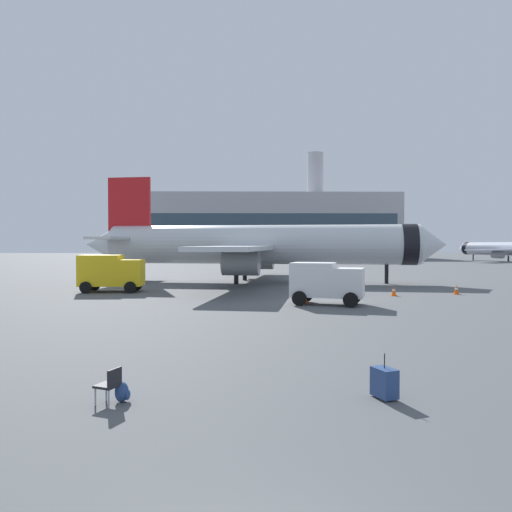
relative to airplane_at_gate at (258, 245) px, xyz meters
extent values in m
cylinder|color=silver|center=(0.23, -0.04, 0.04)|extent=(30.22, 8.52, 3.80)
cone|color=silver|center=(16.23, -2.61, 0.04)|extent=(2.94, 3.95, 3.61)
cone|color=silver|center=(-16.16, 2.60, 0.04)|extent=(3.70, 3.88, 3.42)
cylinder|color=black|center=(14.05, -2.26, 0.04)|extent=(2.00, 4.05, 3.88)
cube|color=silver|center=(0.51, 8.02, -0.26)|extent=(7.28, 16.56, 0.36)
cube|color=silver|center=(-2.03, -7.78, -0.26)|extent=(7.28, 16.56, 0.36)
cylinder|color=gray|center=(0.12, 5.55, -1.56)|extent=(3.51, 2.68, 2.20)
cylinder|color=gray|center=(-1.63, -5.31, -1.56)|extent=(3.51, 2.68, 2.20)
cube|color=red|center=(-13.10, 2.11, 3.64)|extent=(4.40, 1.05, 6.40)
cube|color=silver|center=(-13.08, 5.35, 0.64)|extent=(3.52, 6.34, 0.24)
cube|color=silver|center=(-14.10, -0.97, 0.64)|extent=(3.52, 6.34, 0.24)
cylinder|color=black|center=(12.08, -1.94, -2.76)|extent=(0.36, 0.36, 1.80)
cylinder|color=black|center=(-1.36, 2.65, -2.76)|extent=(0.44, 0.44, 1.80)
cylinder|color=black|center=(-2.13, -2.09, -2.76)|extent=(0.44, 0.44, 1.80)
cylinder|color=silver|center=(54.10, 56.17, -0.93)|extent=(11.99, 21.16, 2.80)
cone|color=silver|center=(48.99, 66.94, -0.93)|extent=(3.16, 2.74, 2.66)
cylinder|color=black|center=(49.68, 65.48, -0.93)|extent=(3.02, 2.15, 2.85)
cube|color=silver|center=(49.09, 52.98, -1.15)|extent=(12.16, 8.24, 0.27)
cylinder|color=gray|center=(50.75, 53.77, -2.11)|extent=(2.47, 2.82, 1.62)
cylinder|color=black|center=(50.31, 64.15, -2.99)|extent=(0.27, 0.27, 1.33)
cylinder|color=black|center=(53.13, 54.08, -2.99)|extent=(0.32, 0.32, 1.33)
cube|color=yellow|center=(-10.10, -9.68, -2.14)|extent=(1.72, 2.23, 2.04)
cube|color=#1E232D|center=(-9.39, -9.67, -1.66)|extent=(0.11, 1.98, 0.84)
cube|color=yellow|center=(-12.50, -9.72, -1.96)|extent=(3.15, 2.25, 2.40)
cylinder|color=black|center=(-10.00, -8.53, -3.21)|extent=(0.90, 0.23, 0.90)
cylinder|color=black|center=(-9.96, -10.83, -3.21)|extent=(0.90, 0.23, 0.90)
cylinder|color=black|center=(-13.36, -8.58, -3.21)|extent=(0.90, 0.23, 0.90)
cylinder|color=black|center=(-13.32, -10.88, -3.21)|extent=(0.90, 0.23, 0.90)
cube|color=white|center=(5.19, -18.41, -2.27)|extent=(2.28, 2.44, 1.78)
cube|color=#1E232D|center=(5.90, -18.64, -1.85)|extent=(0.62, 1.74, 0.74)
cube|color=white|center=(3.09, -17.75, -2.11)|extent=(3.12, 2.70, 2.10)
cylinder|color=black|center=(5.71, -17.48, -3.21)|extent=(0.92, 0.48, 0.90)
cylinder|color=black|center=(5.08, -19.48, -3.21)|extent=(0.92, 0.48, 0.90)
cylinder|color=black|center=(2.77, -16.55, -3.21)|extent=(0.92, 0.48, 0.90)
cylinder|color=black|center=(2.14, -18.55, -3.21)|extent=(0.92, 0.48, 0.90)
cube|color=#F2590C|center=(2.66, -17.05, -3.64)|extent=(0.44, 0.44, 0.04)
cone|color=#F2590C|center=(2.66, -17.05, -3.26)|extent=(0.36, 0.36, 0.71)
cylinder|color=white|center=(2.66, -17.05, -3.23)|extent=(0.23, 0.23, 0.10)
cube|color=#F2590C|center=(9.56, -12.93, -3.64)|extent=(0.44, 0.44, 0.04)
cone|color=#F2590C|center=(9.56, -12.93, -3.28)|extent=(0.36, 0.36, 0.67)
cylinder|color=white|center=(9.56, -12.93, -3.25)|extent=(0.23, 0.23, 0.10)
cube|color=#F2590C|center=(14.56, -11.85, -3.64)|extent=(0.44, 0.44, 0.04)
cone|color=#F2590C|center=(14.56, -11.85, -3.28)|extent=(0.36, 0.36, 0.67)
cylinder|color=white|center=(14.56, -11.85, -3.25)|extent=(0.23, 0.23, 0.10)
cube|color=navy|center=(2.39, -36.66, -3.27)|extent=(0.61, 0.74, 0.70)
cylinder|color=black|center=(2.39, -36.66, -2.74)|extent=(0.02, 0.02, 0.36)
cylinder|color=black|center=(2.30, -36.46, -3.62)|extent=(0.09, 0.06, 0.08)
cylinder|color=black|center=(2.47, -36.87, -3.62)|extent=(0.09, 0.06, 0.08)
ellipsoid|color=navy|center=(-3.94, -36.84, -3.42)|extent=(0.32, 0.40, 0.48)
ellipsoid|color=navy|center=(-3.80, -36.84, -3.49)|extent=(0.12, 0.28, 0.24)
cube|color=black|center=(-4.23, -37.01, -3.22)|extent=(0.63, 0.63, 0.06)
cube|color=black|center=(-4.04, -37.09, -3.00)|extent=(0.24, 0.46, 0.40)
cylinder|color=#999EA5|center=(-4.48, -37.11, -3.44)|extent=(0.04, 0.04, 0.44)
cylinder|color=#999EA5|center=(-4.33, -36.76, -3.44)|extent=(0.04, 0.04, 0.44)
cylinder|color=#999EA5|center=(-4.13, -37.26, -3.44)|extent=(0.04, 0.04, 0.44)
cylinder|color=#999EA5|center=(-3.98, -36.91, -3.44)|extent=(0.04, 0.04, 0.44)
cube|color=#B2B2B7|center=(3.49, 91.27, 5.03)|extent=(72.15, 21.37, 17.37)
cube|color=#334756|center=(3.49, 80.53, 4.16)|extent=(68.55, 0.10, 7.82)
cylinder|color=#B2B2B7|center=(17.70, 91.27, 19.71)|extent=(4.40, 4.40, 12.00)
camera|label=1|loc=(-0.90, -48.62, 0.11)|focal=34.88mm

